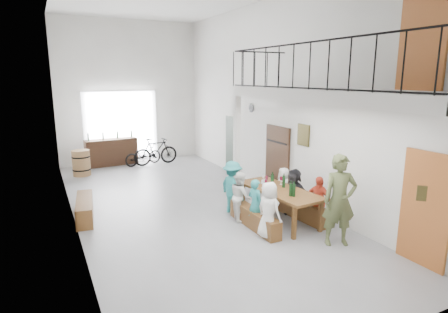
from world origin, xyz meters
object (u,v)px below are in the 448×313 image
bicycle_near (143,155)px  side_bench (85,209)px  host_standing (340,200)px  tasting_table (279,192)px  oak_barrel (81,163)px  serving_counter (112,152)px  bench_inner (254,219)px

bicycle_near → side_bench: bearing=135.3°
host_standing → bicycle_near: size_ratio=1.22×
tasting_table → bicycle_near: size_ratio=1.49×
oak_barrel → serving_counter: serving_counter is taller
serving_counter → bicycle_near: 1.22m
side_bench → serving_counter: serving_counter is taller
tasting_table → side_bench: tasting_table is taller
bicycle_near → host_standing: bearing=175.6°
oak_barrel → host_standing: (4.06, -8.07, 0.49)m
side_bench → oak_barrel: (0.39, 4.25, 0.21)m
bench_inner → oak_barrel: 7.22m
bicycle_near → bench_inner: bearing=169.6°
bench_inner → side_bench: side_bench is taller
oak_barrel → serving_counter: size_ratio=0.46×
serving_counter → tasting_table: bearing=-76.8°
side_bench → bicycle_near: (2.71, 4.87, 0.17)m
host_standing → oak_barrel: bearing=139.2°
oak_barrel → bicycle_near: (2.32, 0.62, -0.04)m
serving_counter → host_standing: (2.83, -9.24, 0.43)m
tasting_table → bicycle_near: bicycle_near is taller
serving_counter → bicycle_near: size_ratio=1.25×
oak_barrel → bench_inner: bearing=-65.6°
side_bench → bench_inner: bearing=-34.6°
host_standing → bicycle_near: 8.88m
tasting_table → serving_counter: bearing=103.1°
bench_inner → oak_barrel: (-2.98, 6.58, 0.24)m
side_bench → serving_counter: 5.66m
tasting_table → bicycle_near: (-1.38, 7.13, -0.30)m
oak_barrel → tasting_table: bearing=-60.4°
tasting_table → bench_inner: tasting_table is taller
serving_counter → host_standing: host_standing is taller
host_standing → serving_counter: bearing=129.5°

